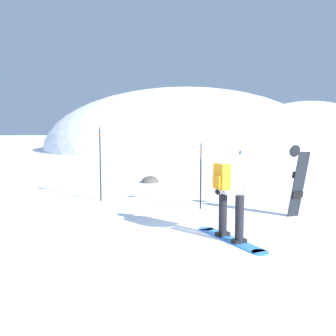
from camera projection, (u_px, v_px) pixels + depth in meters
The scene contains 8 objects.
ground_plane at pixel (225, 248), 6.09m from camera, with size 300.00×300.00×0.00m, color white.
ridge_peak_main at pixel (186, 149), 38.01m from camera, with size 28.28×25.46×12.40m.
ridge_peak_far at pixel (307, 143), 54.10m from camera, with size 20.67×18.61×12.38m.
snowboarder_main at pixel (230, 189), 6.39m from camera, with size 0.64×1.82×1.71m.
spare_snowboard at pixel (298, 181), 8.09m from camera, with size 0.28×0.39×1.62m.
piste_marker_near at pixel (201, 170), 8.98m from camera, with size 0.20×0.20×1.69m.
piste_marker_far at pixel (100, 158), 10.04m from camera, with size 0.20×0.20×2.06m.
rock_dark at pixel (150, 182), 13.69m from camera, with size 0.67×0.57×0.47m.
Camera 1 is at (-2.78, -5.31, 1.94)m, focal length 39.22 mm.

